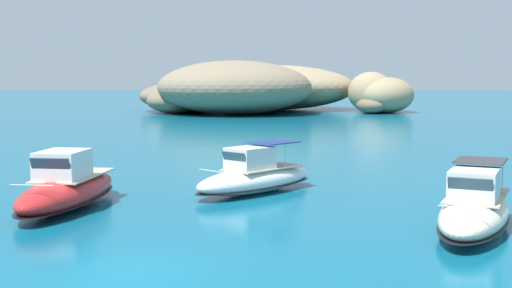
% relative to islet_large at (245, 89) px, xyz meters
% --- Properties ---
extents(ground_plane, '(400.00, 400.00, 0.00)m').
position_rel_islet_large_xyz_m(ground_plane, '(1.51, -77.01, -3.09)').
color(ground_plane, '#0C5B7A').
extents(islet_large, '(31.90, 32.11, 6.87)m').
position_rel_islet_large_xyz_m(islet_large, '(0.00, 0.00, 0.00)').
color(islet_large, '#9E8966').
rests_on(islet_large, ground).
extents(islet_small, '(11.44, 13.91, 5.43)m').
position_rel_islet_large_xyz_m(islet_small, '(18.14, -2.07, -0.89)').
color(islet_small, '#9E8966').
rests_on(islet_small, ground).
extents(motorboat_cream, '(4.61, 7.29, 2.20)m').
position_rel_islet_large_xyz_m(motorboat_cream, '(11.66, -71.75, -2.39)').
color(motorboat_cream, beige).
rests_on(motorboat_cream, ground).
extents(motorboat_red, '(2.98, 7.81, 2.25)m').
position_rel_islet_large_xyz_m(motorboat_red, '(-2.82, -68.54, -2.34)').
color(motorboat_red, red).
rests_on(motorboat_red, ground).
extents(motorboat_white, '(5.96, 6.47, 2.13)m').
position_rel_islet_large_xyz_m(motorboat_white, '(4.19, -64.86, -2.41)').
color(motorboat_white, white).
rests_on(motorboat_white, ground).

